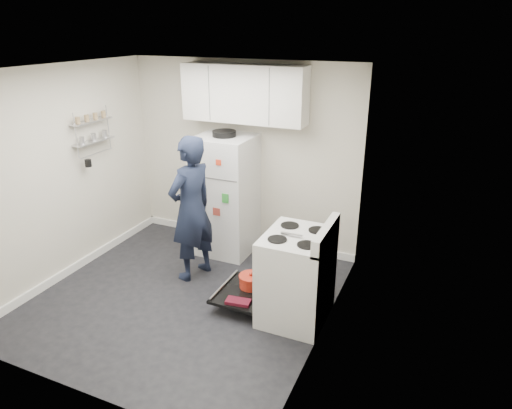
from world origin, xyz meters
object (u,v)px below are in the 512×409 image
at_px(open_oven_door, 247,287).
at_px(refrigerator, 226,195).
at_px(person, 191,209).
at_px(electric_range, 295,277).

distance_m(open_oven_door, refrigerator, 1.46).
bearing_deg(person, open_oven_door, 86.91).
distance_m(electric_range, person, 1.50).
relative_size(electric_range, person, 0.63).
height_order(electric_range, person, person).
relative_size(electric_range, open_oven_door, 1.57).
bearing_deg(person, electric_range, 92.54).
distance_m(electric_range, open_oven_door, 0.64).
bearing_deg(open_oven_door, refrigerator, 126.68).
height_order(electric_range, open_oven_door, electric_range).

